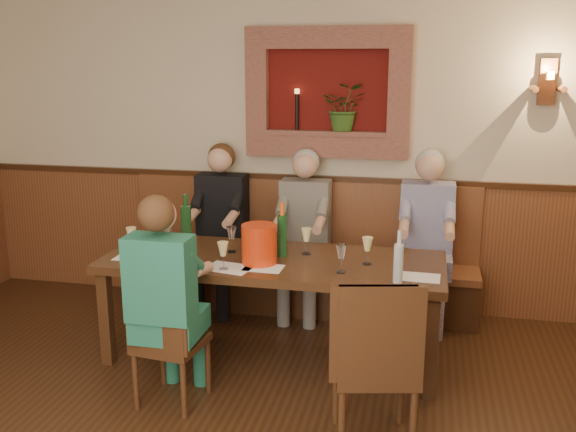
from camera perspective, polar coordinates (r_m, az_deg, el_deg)
name	(u,v)px	position (r m, az deg, el deg)	size (l,w,h in m)	color
room_shell	(160,120)	(2.59, -11.33, 8.39)	(6.04, 6.04, 2.82)	beige
wainscoting	(174,417)	(3.00, -10.12, -17.21)	(6.02, 6.02, 1.15)	brown
wall_niche	(332,98)	(5.37, 3.91, 10.40)	(1.36, 0.30, 1.06)	#5A100C
wall_sconce	(547,83)	(5.36, 22.06, 10.90)	(0.25, 0.20, 0.35)	brown
dining_table	(273,268)	(4.57, -1.36, -4.65)	(2.40, 0.90, 0.75)	#381F10
bench	(299,273)	(5.55, 0.96, -5.05)	(3.00, 0.45, 1.11)	#381E0F
chair_near_left	(171,364)	(4.20, -10.39, -12.85)	(0.43, 0.43, 0.88)	#381F10
chair_near_right	(374,396)	(3.74, 7.63, -15.59)	(0.53, 0.53, 1.01)	#381F10
person_bench_left	(220,242)	(5.54, -6.08, -2.30)	(0.42, 0.52, 1.43)	black
person_bench_mid	(303,248)	(5.37, 1.36, -2.90)	(0.41, 0.50, 1.40)	#55524E
person_bench_right	(425,255)	(5.27, 12.08, -3.38)	(0.42, 0.52, 1.43)	navy
person_chair_front	(168,320)	(4.06, -10.61, -9.04)	(0.39, 0.48, 1.37)	#1C5F63
spittoon_bucket	(259,244)	(4.39, -2.58, -2.52)	(0.24, 0.24, 0.27)	red
wine_bottle_green_a	(282,234)	(4.54, -0.51, -1.65)	(0.08, 0.08, 0.39)	#19471E
wine_bottle_green_b	(186,226)	(4.78, -9.03, -0.92)	(0.09, 0.09, 0.41)	#19471E
water_bottle	(398,262)	(4.07, 9.79, -4.07)	(0.08, 0.08, 0.34)	silver
tasting_sheet_a	(133,257)	(4.69, -13.64, -3.59)	(0.25, 0.18, 0.00)	white
tasting_sheet_b	(263,268)	(4.33, -2.21, -4.64)	(0.26, 0.19, 0.00)	white
tasting_sheet_c	(419,277)	(4.24, 11.57, -5.36)	(0.27, 0.19, 0.00)	white
tasting_sheet_d	(229,268)	(4.35, -5.28, -4.61)	(0.31, 0.22, 0.00)	white
wine_glass_0	(399,258)	(4.30, 9.88, -3.67)	(0.08, 0.08, 0.19)	white
wine_glass_1	(168,236)	(4.84, -10.66, -1.72)	(0.08, 0.08, 0.19)	white
wine_glass_2	(232,239)	(4.68, -5.03, -2.08)	(0.08, 0.08, 0.19)	white
wine_glass_3	(187,251)	(4.44, -8.93, -3.08)	(0.08, 0.08, 0.19)	#FFEF98
wine_glass_4	(223,256)	(4.30, -5.79, -3.55)	(0.08, 0.08, 0.19)	#FFEF98
wine_glass_5	(367,251)	(4.42, 7.06, -3.09)	(0.08, 0.08, 0.19)	#FFEF98
wine_glass_6	(306,241)	(4.61, 1.64, -2.26)	(0.08, 0.08, 0.19)	#FFEF98
wine_glass_7	(251,252)	(4.37, -3.34, -3.21)	(0.08, 0.08, 0.19)	#FFEF98
wine_glass_8	(132,240)	(4.77, -13.73, -2.11)	(0.08, 0.08, 0.19)	#FFEF98
wine_glass_9	(341,259)	(4.23, 4.76, -3.79)	(0.08, 0.08, 0.19)	white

